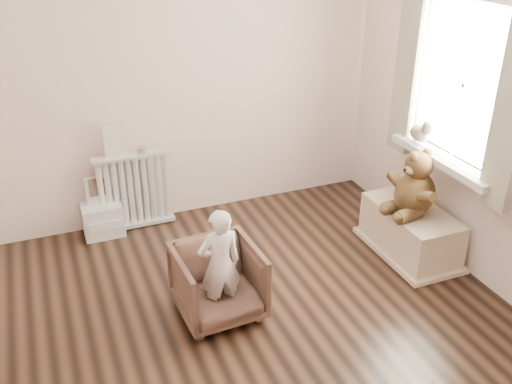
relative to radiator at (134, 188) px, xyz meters
name	(u,v)px	position (x,y,z in m)	size (l,w,h in m)	color
floor	(260,323)	(0.53, -1.68, -0.39)	(3.60, 3.60, 0.01)	black
back_wall	(182,78)	(0.53, 0.12, 0.91)	(3.60, 0.02, 2.60)	white
front_wall	(460,345)	(0.53, -3.48, 0.91)	(3.60, 0.02, 2.60)	white
right_wall	(496,117)	(2.33, -1.68, 0.91)	(0.02, 3.60, 2.60)	white
window	(466,85)	(2.29, -1.38, 1.06)	(0.03, 0.90, 1.10)	white
window_sill	(444,159)	(2.20, -1.38, 0.48)	(0.22, 1.10, 0.06)	silver
curtain_left	(510,119)	(2.18, -1.95, 1.00)	(0.06, 0.26, 1.30)	#B6AE92
curtain_right	(407,76)	(2.18, -0.81, 1.00)	(0.06, 0.26, 1.30)	#B6AE92
radiator	(134,188)	(0.00, 0.00, 0.00)	(0.68, 0.13, 0.71)	silver
paper_doll	(115,140)	(-0.12, 0.00, 0.48)	(0.19, 0.02, 0.31)	beige
tin_a	(142,150)	(0.10, 0.00, 0.35)	(0.09, 0.09, 0.05)	#A59E8C
toy_vanity	(101,207)	(-0.31, -0.03, -0.11)	(0.35, 0.25, 0.54)	silver
armchair	(218,282)	(0.30, -1.46, -0.12)	(0.57, 0.58, 0.53)	brown
child	(220,265)	(0.30, -1.51, 0.05)	(0.31, 0.20, 0.85)	white
toy_bench	(410,231)	(2.05, -1.28, -0.19)	(0.45, 0.86, 0.40)	beige
teddy_bear	(416,183)	(2.01, -1.32, 0.28)	(0.44, 0.34, 0.54)	#3A2612
plush_cat	(421,130)	(2.19, -1.07, 0.61)	(0.15, 0.25, 0.21)	#6F645C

